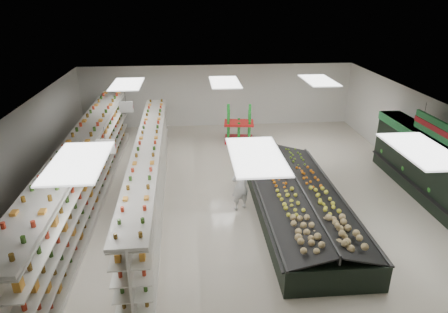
{
  "coord_description": "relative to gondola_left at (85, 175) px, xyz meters",
  "views": [
    {
      "loc": [
        -1.49,
        -12.38,
        6.67
      ],
      "look_at": [
        -0.33,
        0.61,
        1.24
      ],
      "focal_mm": 32.0,
      "sensor_mm": 36.0,
      "label": 1
    }
  ],
  "objects": [
    {
      "name": "floor",
      "position": [
        4.99,
        0.12,
        -1.06
      ],
      "size": [
        16.0,
        16.0,
        0.0
      ],
      "primitive_type": "plane",
      "color": "beige",
      "rests_on": "ground"
    },
    {
      "name": "gondola_left",
      "position": [
        0.0,
        0.0,
        0.0
      ],
      "size": [
        1.06,
        13.31,
        2.31
      ],
      "rotation": [
        0.0,
        0.0,
        0.0
      ],
      "color": "silver",
      "rests_on": "floor"
    },
    {
      "name": "wall_right",
      "position": [
        11.99,
        0.12,
        0.54
      ],
      "size": [
        0.02,
        16.0,
        3.2
      ],
      "primitive_type": "cube",
      "color": "silver",
      "rests_on": "floor"
    },
    {
      "name": "produce_wall_case",
      "position": [
        11.53,
        -1.38,
        0.18
      ],
      "size": [
        0.93,
        8.0,
        2.2
      ],
      "color": "black",
      "rests_on": "floor"
    },
    {
      "name": "aisle_sign_far",
      "position": [
        1.19,
        2.12,
        1.69
      ],
      "size": [
        0.52,
        0.06,
        0.75
      ],
      "color": "white",
      "rests_on": "ceiling"
    },
    {
      "name": "gondola_center",
      "position": [
        2.08,
        0.17,
        -0.14
      ],
      "size": [
        1.04,
        11.59,
        2.01
      ],
      "rotation": [
        0.0,
        0.0,
        0.01
      ],
      "color": "silver",
      "rests_on": "floor"
    },
    {
      "name": "aisle_sign_near",
      "position": [
        1.19,
        -1.88,
        1.69
      ],
      "size": [
        0.52,
        0.06,
        0.75
      ],
      "color": "white",
      "rests_on": "ceiling"
    },
    {
      "name": "ceiling",
      "position": [
        4.99,
        0.12,
        2.14
      ],
      "size": [
        14.0,
        16.0,
        0.02
      ],
      "primitive_type": "cube",
      "color": "white",
      "rests_on": "wall_back"
    },
    {
      "name": "hortifruti_banner",
      "position": [
        11.24,
        -1.38,
        1.59
      ],
      "size": [
        0.12,
        3.2,
        0.95
      ],
      "color": "#20793A",
      "rests_on": "ceiling"
    },
    {
      "name": "shopper_main",
      "position": [
        5.04,
        -0.82,
        -0.2
      ],
      "size": [
        0.74,
        0.64,
        1.72
      ],
      "primitive_type": "imported",
      "rotation": [
        0.0,
        0.0,
        3.58
      ],
      "color": "white",
      "rests_on": "floor"
    },
    {
      "name": "wall_left",
      "position": [
        -2.01,
        0.12,
        0.54
      ],
      "size": [
        0.02,
        16.0,
        3.2
      ],
      "primitive_type": "cube",
      "color": "silver",
      "rests_on": "floor"
    },
    {
      "name": "wall_back",
      "position": [
        4.99,
        8.12,
        0.54
      ],
      "size": [
        14.0,
        0.02,
        3.2
      ],
      "primitive_type": "cube",
      "color": "silver",
      "rests_on": "floor"
    },
    {
      "name": "shopper_background",
      "position": [
        1.97,
        4.08,
        -0.28
      ],
      "size": [
        0.81,
        0.89,
        1.55
      ],
      "primitive_type": "imported",
      "rotation": [
        0.0,
        0.0,
        0.98
      ],
      "color": "#9B7C5F",
      "rests_on": "floor"
    },
    {
      "name": "produce_island",
      "position": [
        6.84,
        -1.39,
        -0.55
      ],
      "size": [
        2.73,
        7.43,
        1.11
      ],
      "rotation": [
        0.0,
        0.0,
        -0.01
      ],
      "color": "black",
      "rests_on": "floor"
    },
    {
      "name": "soda_endcap",
      "position": [
        5.79,
        5.49,
        -0.21
      ],
      "size": [
        1.47,
        1.08,
        1.75
      ],
      "rotation": [
        0.0,
        0.0,
        -0.12
      ],
      "color": "#A2121B",
      "rests_on": "floor"
    }
  ]
}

